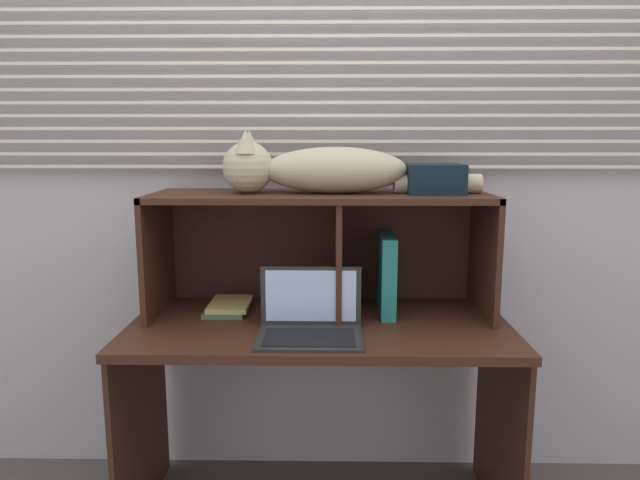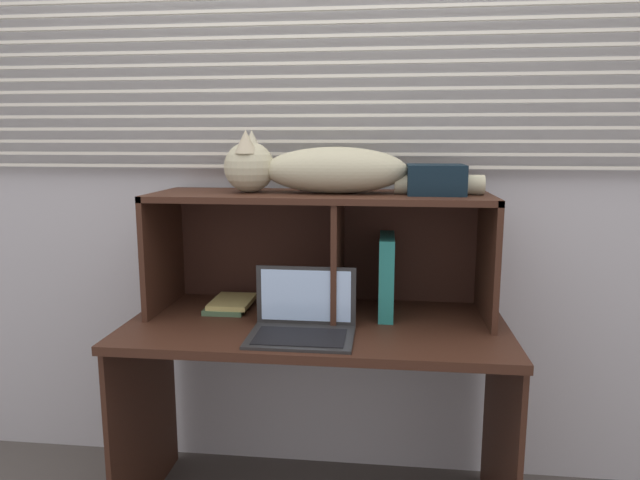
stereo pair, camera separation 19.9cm
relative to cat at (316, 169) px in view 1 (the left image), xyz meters
name	(u,v)px [view 1 (the left image)]	position (x,y,z in m)	size (l,w,h in m)	color
back_panel_with_blinds	(321,165)	(0.01, 0.24, 0.00)	(4.40, 0.08, 2.50)	#B4B4B7
desk	(319,363)	(0.01, -0.12, -0.67)	(1.31, 0.64, 0.73)	#3A2015
hutch_shelf_unit	(322,229)	(0.02, 0.03, -0.22)	(1.20, 0.39, 0.44)	#3A2015
cat	(316,169)	(0.00, 0.00, 0.00)	(0.91, 0.20, 0.22)	#B3AF8C
laptop	(310,323)	(-0.02, -0.25, -0.48)	(0.34, 0.24, 0.21)	#272727
binder_upright	(386,274)	(0.25, 0.00, -0.38)	(0.05, 0.24, 0.29)	#237A72
book_stack	(228,307)	(-0.33, 0.00, -0.51)	(0.16, 0.21, 0.04)	#466544
storage_box	(434,179)	(0.41, 0.00, -0.03)	(0.20, 0.19, 0.10)	black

